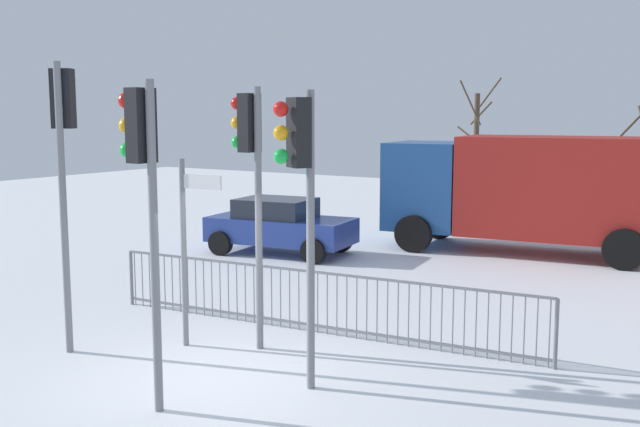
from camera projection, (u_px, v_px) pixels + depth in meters
ground_plane at (211, 378)px, 10.45m from camera, size 60.00×60.00×0.00m
traffic_light_rear_right at (300, 173)px, 9.62m from camera, size 0.42×0.51×4.01m
traffic_light_foreground_left at (251, 158)px, 11.46m from camera, size 0.57×0.33×4.11m
traffic_light_foreground_right at (64, 141)px, 11.32m from camera, size 0.41×0.52×4.47m
traffic_light_mid_right at (143, 171)px, 9.00m from camera, size 0.57×0.33×4.11m
direction_sign_post at (187, 242)px, 11.69m from camera, size 0.79×0.12×3.00m
pedestrian_guard_railing at (313, 300)px, 12.59m from camera, size 8.03×0.78×1.07m
car_blue_trailing at (280, 225)px, 19.63m from camera, size 4.00×2.36×1.47m
delivery_truck at (523, 188)px, 19.66m from camera, size 7.28×3.41×3.10m
bare_tree_centre at (476, 145)px, 29.13m from camera, size 1.50×1.52×5.07m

